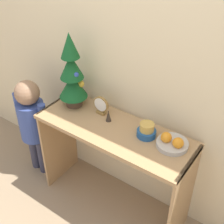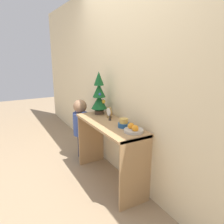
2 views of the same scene
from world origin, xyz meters
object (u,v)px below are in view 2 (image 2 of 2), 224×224
at_px(mini_tree, 99,94).
at_px(desk_clock, 109,113).
at_px(fruit_bowl, 133,129).
at_px(child_figure, 81,123).
at_px(singing_bowl, 124,123).
at_px(figurine, 110,117).

height_order(mini_tree, desk_clock, mini_tree).
relative_size(fruit_bowl, desk_clock, 1.45).
distance_m(mini_tree, child_figure, 0.62).
xyz_separation_m(fruit_bowl, desk_clock, (-0.59, 0.03, 0.04)).
distance_m(fruit_bowl, desk_clock, 0.59).
distance_m(mini_tree, desk_clock, 0.31).
distance_m(singing_bowl, figurine, 0.30).
bearing_deg(fruit_bowl, child_figure, -173.22).
bearing_deg(fruit_bowl, mini_tree, 179.98).
xyz_separation_m(fruit_bowl, child_figure, (-1.19, -0.14, -0.24)).
xyz_separation_m(singing_bowl, desk_clock, (-0.40, 0.03, 0.03)).
bearing_deg(figurine, fruit_bowl, 1.84).
bearing_deg(child_figure, figurine, 10.19).
height_order(mini_tree, figurine, mini_tree).
bearing_deg(desk_clock, figurine, -23.53).
height_order(fruit_bowl, desk_clock, desk_clock).
relative_size(singing_bowl, desk_clock, 0.91).
distance_m(singing_bowl, desk_clock, 0.40).
relative_size(desk_clock, child_figure, 0.15).
relative_size(mini_tree, fruit_bowl, 2.79).
distance_m(mini_tree, figurine, 0.40).
distance_m(fruit_bowl, child_figure, 1.22).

